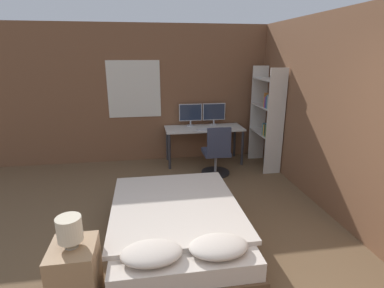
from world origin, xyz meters
name	(u,v)px	position (x,y,z in m)	size (l,w,h in m)	color
wall_back	(177,94)	(-0.01, 4.40, 1.35)	(12.00, 0.08, 2.70)	brown
wall_side_right	(356,123)	(1.82, 1.50, 1.35)	(0.06, 12.00, 2.70)	brown
bed	(177,227)	(-0.38, 1.36, 0.23)	(1.47, 2.05, 0.54)	brown
nightstand	(76,276)	(-1.34, 0.64, 0.30)	(0.39, 0.44, 0.59)	#997551
bedside_lamp	(69,229)	(-1.34, 0.64, 0.76)	(0.21, 0.21, 0.28)	gray
desk	(204,132)	(0.47, 4.02, 0.65)	(1.55, 0.62, 0.73)	beige
monitor_left	(191,113)	(0.23, 4.23, 0.99)	(0.46, 0.16, 0.45)	#B7B7BC
monitor_right	(214,113)	(0.72, 4.23, 0.99)	(0.46, 0.16, 0.45)	#B7B7BC
keyboard	(206,130)	(0.47, 3.82, 0.74)	(0.35, 0.13, 0.02)	#B7B7BC
computer_mouse	(220,129)	(0.74, 3.82, 0.75)	(0.07, 0.05, 0.04)	#B7B7BC
office_chair	(217,156)	(0.57, 3.34, 0.37)	(0.52, 0.52, 0.93)	black
bookshelf	(269,114)	(1.61, 3.56, 1.06)	(0.32, 0.86, 1.92)	beige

